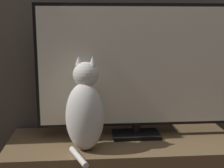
# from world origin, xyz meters

# --- Properties ---
(tv) EXTENTS (1.11, 0.16, 0.74)m
(tv) POSITION_xyz_m (0.08, 0.99, 0.81)
(tv) COLOR black
(tv) RESTS_ON tv_stand
(cat) EXTENTS (0.23, 0.34, 0.48)m
(cat) POSITION_xyz_m (-0.21, 0.83, 0.62)
(cat) COLOR silver
(cat) RESTS_ON tv_stand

